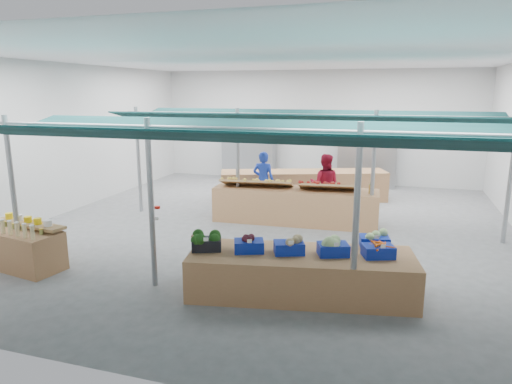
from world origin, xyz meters
TOP-DOWN VIEW (x-y plane):
  - floor at (0.00, 0.00)m, footprint 13.00×13.00m
  - hall at (0.00, 1.44)m, footprint 13.00×13.00m
  - pole_grid at (0.75, -1.75)m, footprint 10.00×4.60m
  - awnings at (0.75, -1.75)m, footprint 9.50×7.08m
  - back_shelving_left at (-2.50, 6.00)m, footprint 2.00×0.50m
  - back_shelving_right at (2.00, 6.00)m, footprint 2.00×0.50m
  - bottle_shelf at (-3.92, -4.00)m, footprint 1.82×1.30m
  - veg_counter at (1.59, -3.59)m, footprint 3.97×1.93m
  - fruit_counter at (0.53, 0.69)m, footprint 4.34×1.25m
  - far_counter at (0.24, 3.26)m, footprint 5.25×2.80m
  - crate_stack at (2.78, -3.22)m, footprint 0.60×0.51m
  - vendor_left at (-0.67, 1.79)m, footprint 0.65×0.44m
  - vendor_right at (1.13, 1.79)m, footprint 0.87×0.69m
  - crate_broccoli at (-0.02, -3.88)m, footprint 0.59×0.50m
  - crate_beets at (0.71, -3.75)m, footprint 0.59×0.50m
  - crate_celeriac at (1.38, -3.62)m, footprint 0.59×0.50m
  - crate_cabbage at (2.11, -3.49)m, footprint 0.59×0.50m
  - crate_carrots at (2.83, -3.36)m, footprint 0.59×0.50m
  - sparrow at (-0.16, -4.04)m, footprint 0.12×0.09m
  - pole_ribbon at (-1.59, -2.77)m, footprint 0.12×0.12m
  - apple_heap_yellow at (-0.48, 0.54)m, footprint 1.96×0.90m
  - apple_heap_red at (1.41, 0.64)m, footprint 1.57×0.85m
  - pineapple at (2.48, 0.69)m, footprint 0.14×0.14m
  - crate_extra at (2.75, -2.89)m, footprint 0.56×0.45m

SIDE VIEW (x-z plane):
  - floor at x=0.00m, z-range 0.00..0.00m
  - crate_stack at x=2.78m, z-range 0.00..0.61m
  - veg_counter at x=1.59m, z-range 0.00..0.74m
  - bottle_shelf at x=-3.92m, z-range -0.10..0.94m
  - fruit_counter at x=0.53m, z-range 0.00..0.92m
  - far_counter at x=0.24m, z-range 0.00..0.94m
  - crate_carrots at x=2.83m, z-range 0.71..1.00m
  - vendor_left at x=-0.67m, z-range 0.00..1.72m
  - vendor_right at x=1.13m, z-range 0.00..1.72m
  - crate_beets at x=0.71m, z-range 0.73..1.02m
  - crate_celeriac at x=1.38m, z-range 0.73..1.04m
  - crate_extra at x=2.75m, z-range 0.73..1.05m
  - crate_broccoli at x=-0.02m, z-range 0.72..1.07m
  - crate_cabbage at x=2.11m, z-range 0.72..1.07m
  - sparrow at x=-0.16m, z-range 0.93..1.04m
  - back_shelving_left at x=-2.50m, z-range 0.00..2.00m
  - back_shelving_right at x=2.00m, z-range 0.00..2.00m
  - pole_ribbon at x=-1.59m, z-range 0.94..1.22m
  - apple_heap_yellow at x=-0.48m, z-range 0.95..1.22m
  - apple_heap_red at x=1.41m, z-range 0.95..1.22m
  - pineapple at x=2.48m, z-range 0.91..1.30m
  - pole_grid at x=0.75m, z-range 0.31..3.31m
  - hall at x=0.00m, z-range -3.85..9.15m
  - awnings at x=0.75m, z-range 2.63..2.93m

